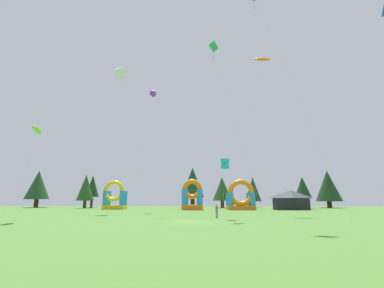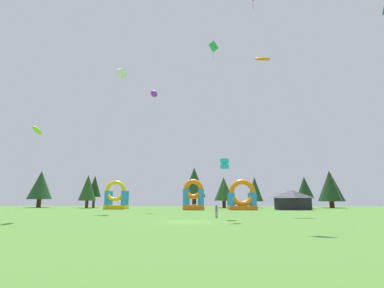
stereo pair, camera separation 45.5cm
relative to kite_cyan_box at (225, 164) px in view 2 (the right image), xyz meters
name	(u,v)px [view 2 (the right image)]	position (x,y,z in m)	size (l,w,h in m)	color
ground_plane	(188,222)	(-4.12, -4.51, -6.38)	(120.00, 120.00, 0.00)	#47752D
kite_cyan_box	(225,164)	(0.00, 0.00, 0.00)	(1.07, 1.46, 6.97)	#19B7CC
kite_lime_parafoil	(37,130)	(-21.09, -3.82, 3.40)	(2.04, 5.50, 10.33)	#8CD826
kite_white_delta	(123,71)	(-17.83, 16.11, 19.92)	(7.39, 5.80, 27.63)	white
kite_purple_delta	(155,93)	(-12.24, 19.89, 16.83)	(4.39, 3.12, 23.94)	purple
kite_orange_parafoil	(263,59)	(7.72, 12.08, 19.57)	(7.76, 1.13, 26.47)	orange
kite_green_diamond	(213,48)	(-1.06, 3.17, 16.81)	(6.37, 1.88, 23.96)	green
person_near_camera	(216,210)	(-1.01, 1.61, -5.42)	(0.34, 0.34, 1.61)	#724C8C
inflatable_blue_arch	(116,198)	(-22.25, 29.74, -4.03)	(4.73, 3.60, 6.24)	yellow
inflatable_yellow_castle	(242,199)	(5.31, 27.53, -4.17)	(5.81, 4.72, 6.26)	orange
inflatable_orange_dome	(194,199)	(-4.88, 27.51, -4.07)	(4.38, 4.99, 6.31)	orange
festival_tent	(292,200)	(15.67, 27.32, -4.35)	(6.67, 3.62, 4.05)	black
tree_row_0	(41,185)	(-46.04, 40.26, -0.58)	(6.14, 6.14, 9.55)	#4C331E
tree_row_1	(88,188)	(-31.70, 36.61, -1.40)	(4.28, 4.28, 8.20)	#4C331E
tree_row_2	(95,186)	(-31.48, 40.36, -0.94)	(3.51, 3.51, 8.27)	#4C331E
tree_row_3	(194,182)	(-5.25, 39.99, 0.02)	(5.87, 5.87, 10.25)	#4C331E
tree_row_4	(224,189)	(2.31, 39.86, -1.65)	(4.91, 4.91, 7.73)	#4C331E
tree_row_5	(255,189)	(10.15, 39.94, -1.77)	(3.99, 3.99, 7.67)	#4C331E
tree_row_6	(305,188)	(21.55, 36.77, -1.51)	(4.09, 4.09, 7.52)	#4C331E
tree_row_7	(330,186)	(29.45, 40.98, -0.90)	(6.39, 6.39, 9.41)	#4C331E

